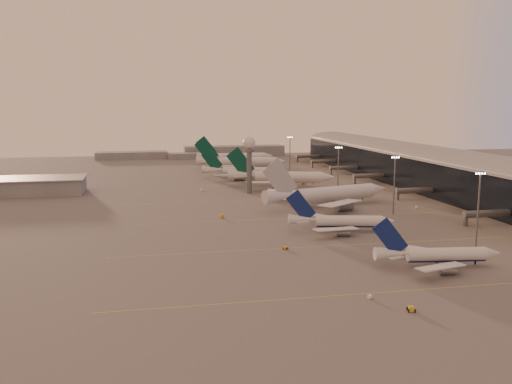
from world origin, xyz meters
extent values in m
plane|color=#524F50|center=(0.00, 0.00, 0.00)|extent=(700.00, 700.00, 0.00)
cube|color=gold|center=(30.00, -35.00, 0.01)|extent=(180.00, 0.25, 0.02)
cube|color=gold|center=(30.00, 10.00, 0.01)|extent=(180.00, 0.25, 0.02)
cube|color=gold|center=(30.00, 55.00, 0.01)|extent=(180.00, 0.25, 0.02)
cube|color=gold|center=(30.00, 100.00, 0.01)|extent=(180.00, 0.25, 0.02)
cube|color=gold|center=(30.00, 150.00, 0.01)|extent=(180.00, 0.25, 0.02)
cube|color=black|center=(108.00, 110.00, 9.00)|extent=(36.00, 360.00, 18.00)
cylinder|color=slate|center=(108.00, 110.00, 18.00)|extent=(10.08, 360.00, 10.08)
cube|color=slate|center=(108.00, 110.00, 18.20)|extent=(40.00, 362.00, 0.80)
cylinder|color=#585B60|center=(82.00, 28.00, 4.50)|extent=(22.00, 2.80, 2.80)
cube|color=#585B60|center=(72.00, 28.00, 2.20)|extent=(1.20, 1.20, 4.40)
cylinder|color=#585B60|center=(82.00, 86.00, 4.50)|extent=(22.00, 2.80, 2.80)
cube|color=#585B60|center=(72.00, 86.00, 2.20)|extent=(1.20, 1.20, 4.40)
cylinder|color=#585B60|center=(82.00, 142.00, 4.50)|extent=(22.00, 2.80, 2.80)
cube|color=#585B60|center=(72.00, 142.00, 2.20)|extent=(1.20, 1.20, 4.40)
cylinder|color=#585B60|center=(82.00, 184.00, 4.50)|extent=(22.00, 2.80, 2.80)
cube|color=#585B60|center=(72.00, 184.00, 2.20)|extent=(1.20, 1.20, 4.40)
cylinder|color=#585B60|center=(82.00, 226.00, 4.50)|extent=(22.00, 2.80, 2.80)
cube|color=#585B60|center=(72.00, 226.00, 2.20)|extent=(1.20, 1.20, 4.40)
cylinder|color=#585B60|center=(82.00, 266.00, 4.50)|extent=(22.00, 2.80, 2.80)
cube|color=#585B60|center=(72.00, 266.00, 2.20)|extent=(1.20, 1.20, 4.40)
cube|color=slate|center=(-120.00, 140.00, 4.00)|extent=(80.00, 25.00, 8.00)
cube|color=slate|center=(-120.00, 140.00, 8.20)|extent=(82.00, 27.00, 0.60)
cylinder|color=#585B60|center=(5.00, 120.00, 11.00)|extent=(2.60, 2.60, 22.00)
cylinder|color=#585B60|center=(5.00, 120.00, 22.50)|extent=(5.20, 5.20, 1.20)
sphere|color=silver|center=(5.00, 120.00, 26.40)|extent=(6.40, 6.40, 6.40)
cylinder|color=#585B60|center=(5.00, 120.00, 30.10)|extent=(0.16, 0.16, 2.00)
cylinder|color=#585B60|center=(58.00, 0.00, 12.50)|extent=(0.56, 0.56, 25.00)
cube|color=#585B60|center=(58.00, 0.00, 24.50)|extent=(3.60, 0.25, 0.25)
sphere|color=#FFEABF|center=(56.50, 0.00, 24.10)|extent=(0.56, 0.56, 0.56)
sphere|color=#FFEABF|center=(57.50, 0.00, 24.10)|extent=(0.56, 0.56, 0.56)
sphere|color=#FFEABF|center=(58.50, 0.00, 24.10)|extent=(0.56, 0.56, 0.56)
sphere|color=#FFEABF|center=(59.50, 0.00, 24.10)|extent=(0.56, 0.56, 0.56)
cylinder|color=#585B60|center=(55.00, 55.00, 12.50)|extent=(0.56, 0.56, 25.00)
cube|color=#585B60|center=(55.00, 55.00, 24.50)|extent=(3.60, 0.25, 0.25)
sphere|color=#FFEABF|center=(53.50, 55.00, 24.10)|extent=(0.56, 0.56, 0.56)
sphere|color=#FFEABF|center=(54.50, 55.00, 24.10)|extent=(0.56, 0.56, 0.56)
sphere|color=#FFEABF|center=(55.50, 55.00, 24.10)|extent=(0.56, 0.56, 0.56)
sphere|color=#FFEABF|center=(56.50, 55.00, 24.10)|extent=(0.56, 0.56, 0.56)
cylinder|color=#585B60|center=(50.00, 110.00, 12.50)|extent=(0.56, 0.56, 25.00)
cube|color=#585B60|center=(50.00, 110.00, 24.50)|extent=(3.60, 0.25, 0.25)
sphere|color=#FFEABF|center=(48.50, 110.00, 24.10)|extent=(0.56, 0.56, 0.56)
sphere|color=#FFEABF|center=(49.50, 110.00, 24.10)|extent=(0.56, 0.56, 0.56)
sphere|color=#FFEABF|center=(50.50, 110.00, 24.10)|extent=(0.56, 0.56, 0.56)
sphere|color=#FFEABF|center=(51.50, 110.00, 24.10)|extent=(0.56, 0.56, 0.56)
cylinder|color=#585B60|center=(48.00, 200.00, 12.50)|extent=(0.56, 0.56, 25.00)
cube|color=#585B60|center=(48.00, 200.00, 24.50)|extent=(3.60, 0.25, 0.25)
sphere|color=#FFEABF|center=(46.50, 200.00, 24.10)|extent=(0.56, 0.56, 0.56)
sphere|color=#FFEABF|center=(47.50, 200.00, 24.10)|extent=(0.56, 0.56, 0.56)
sphere|color=#FFEABF|center=(48.50, 200.00, 24.10)|extent=(0.56, 0.56, 0.56)
sphere|color=#FFEABF|center=(49.50, 200.00, 24.10)|extent=(0.56, 0.56, 0.56)
cube|color=slate|center=(-60.00, 320.00, 3.00)|extent=(60.00, 18.00, 6.00)
cube|color=slate|center=(30.00, 330.00, 4.50)|extent=(90.00, 20.00, 9.00)
cube|color=slate|center=(-10.00, 310.00, 2.50)|extent=(40.00, 15.00, 5.00)
cylinder|color=silver|center=(36.40, -18.49, 3.16)|extent=(23.05, 6.77, 3.87)
cylinder|color=navy|center=(36.40, -18.49, 2.29)|extent=(22.46, 5.64, 2.79)
cone|color=silver|center=(49.86, -20.24, 3.16)|extent=(4.86, 4.41, 3.87)
cone|color=silver|center=(20.39, -16.41, 3.64)|extent=(9.96, 5.07, 3.87)
cube|color=silver|center=(29.63, -27.22, 2.48)|extent=(16.74, 9.35, 1.22)
cylinder|color=gray|center=(32.67, -25.34, 0.71)|extent=(4.69, 3.06, 2.52)
cube|color=gray|center=(32.67, -25.34, 1.80)|extent=(0.34, 0.29, 1.55)
cube|color=silver|center=(32.09, -8.33, 2.48)|extent=(15.62, 12.64, 1.22)
cylinder|color=gray|center=(34.55, -10.92, 0.71)|extent=(4.69, 3.06, 2.52)
cube|color=gray|center=(34.55, -10.92, 1.80)|extent=(0.34, 0.29, 1.55)
cube|color=navy|center=(19.92, -16.35, 8.43)|extent=(10.58, 1.72, 11.54)
cube|color=silver|center=(19.86, -20.78, 3.74)|extent=(4.70, 2.97, 0.25)
cube|color=silver|center=(20.99, -12.05, 3.74)|extent=(4.58, 3.80, 0.25)
cylinder|color=black|center=(44.97, -19.61, 0.51)|extent=(0.51, 0.51, 1.02)
cylinder|color=black|center=(34.87, -16.03, 0.56)|extent=(1.18, 0.65, 1.12)
cylinder|color=black|center=(34.29, -20.48, 0.56)|extent=(1.18, 0.65, 1.12)
cylinder|color=silver|center=(24.76, 28.46, 3.31)|extent=(24.18, 9.10, 4.06)
cylinder|color=navy|center=(24.76, 28.46, 2.40)|extent=(23.46, 7.89, 2.92)
cone|color=silver|center=(38.66, 25.39, 3.31)|extent=(5.38, 4.96, 4.06)
cone|color=silver|center=(8.22, 32.10, 3.82)|extent=(10.65, 6.12, 4.06)
cube|color=silver|center=(16.89, 19.96, 2.60)|extent=(17.70, 8.48, 1.28)
cylinder|color=gray|center=(20.23, 21.64, 0.75)|extent=(5.08, 3.57, 2.64)
cube|color=gray|center=(20.23, 21.64, 1.89)|extent=(0.37, 0.33, 1.62)
cube|color=silver|center=(21.19, 39.48, 2.60)|extent=(15.73, 14.24, 1.28)
cylinder|color=gray|center=(23.52, 36.55, 0.75)|extent=(5.08, 3.57, 2.64)
cube|color=gray|center=(23.52, 36.55, 1.89)|extent=(0.37, 0.33, 1.62)
cube|color=navy|center=(7.73, 32.21, 8.85)|extent=(10.97, 2.77, 12.11)
cube|color=silver|center=(7.26, 27.59, 3.92)|extent=(4.90, 2.77, 0.27)
cube|color=silver|center=(9.25, 36.60, 3.92)|extent=(4.69, 4.23, 0.27)
cylinder|color=black|center=(33.61, 26.51, 0.53)|extent=(0.53, 0.53, 1.07)
cylinder|color=black|center=(23.39, 31.17, 0.59)|extent=(1.26, 0.78, 1.18)
cylinder|color=black|center=(22.37, 26.57, 0.59)|extent=(1.26, 0.78, 1.18)
cylinder|color=silver|center=(37.99, 78.89, 4.41)|extent=(40.89, 17.43, 6.36)
cylinder|color=silver|center=(37.99, 78.89, 2.98)|extent=(39.61, 15.49, 4.58)
cone|color=silver|center=(61.34, 85.65, 4.41)|extent=(9.34, 8.30, 6.36)
cone|color=silver|center=(10.23, 70.86, 5.21)|extent=(18.17, 10.86, 6.36)
cube|color=silver|center=(33.16, 59.86, 3.30)|extent=(25.69, 25.22, 1.89)
cylinder|color=gray|center=(36.78, 65.08, 0.72)|extent=(8.72, 6.16, 4.14)
cube|color=gray|center=(36.78, 65.08, 2.19)|extent=(0.37, 0.33, 2.55)
cube|color=silver|center=(23.74, 92.40, 3.30)|extent=(30.00, 12.64, 1.89)
cylinder|color=gray|center=(29.59, 89.92, 0.72)|extent=(8.72, 6.16, 4.14)
cube|color=gray|center=(29.59, 89.92, 2.19)|extent=(0.37, 0.33, 2.55)
cube|color=#A9ACB1|center=(9.41, 70.62, 12.73)|extent=(17.04, 5.25, 18.88)
cube|color=silver|center=(12.09, 63.19, 5.37)|extent=(7.83, 7.48, 0.26)
cube|color=silver|center=(7.71, 78.34, 5.37)|extent=(8.27, 4.26, 0.26)
cylinder|color=black|center=(52.86, 83.19, 0.51)|extent=(0.51, 0.51, 1.03)
cylinder|color=black|center=(34.21, 80.15, 0.56)|extent=(1.23, 0.81, 1.13)
cylinder|color=black|center=(35.46, 75.81, 0.56)|extent=(1.23, 0.81, 1.13)
cylinder|color=silver|center=(31.24, 140.52, 4.24)|extent=(37.36, 16.19, 6.00)
cylinder|color=silver|center=(31.24, 140.52, 2.89)|extent=(36.17, 14.37, 4.32)
cone|color=silver|center=(52.53, 134.29, 4.24)|extent=(8.59, 7.77, 6.00)
cone|color=silver|center=(5.93, 147.93, 4.99)|extent=(16.64, 10.13, 6.00)
cube|color=silver|center=(18.06, 128.09, 3.19)|extent=(27.69, 11.59, 1.77)
cylinder|color=gray|center=(23.47, 130.36, 0.72)|extent=(8.00, 5.76, 3.90)
cube|color=gray|center=(23.47, 130.36, 2.14)|extent=(0.37, 0.34, 2.40)
cube|color=silver|center=(26.84, 158.10, 3.19)|extent=(23.68, 23.33, 1.77)
cylinder|color=gray|center=(30.17, 153.28, 0.72)|extent=(8.00, 5.76, 3.90)
cube|color=gray|center=(30.17, 153.28, 2.14)|extent=(0.37, 0.34, 2.40)
cube|color=#063A2E|center=(5.18, 148.15, 12.15)|extent=(15.93, 4.98, 17.74)
cube|color=silver|center=(3.65, 141.10, 5.14)|extent=(7.55, 3.87, 0.26)
cube|color=silver|center=(7.69, 154.91, 5.14)|extent=(7.14, 6.84, 0.26)
cylinder|color=black|center=(44.80, 136.56, 0.52)|extent=(0.52, 0.52, 1.03)
cylinder|color=black|center=(29.00, 143.55, 0.57)|extent=(1.24, 0.82, 1.14)
cylinder|color=black|center=(27.73, 139.18, 0.57)|extent=(1.24, 0.82, 1.14)
cylinder|color=silver|center=(14.96, 176.83, 3.61)|extent=(31.66, 15.06, 5.11)
cylinder|color=silver|center=(14.96, 176.83, 2.46)|extent=(30.60, 13.50, 3.68)
cone|color=silver|center=(32.87, 170.73, 3.61)|extent=(7.46, 6.82, 5.11)
cone|color=silver|center=(-6.34, 184.08, 4.25)|extent=(14.23, 9.13, 5.11)
cube|color=silver|center=(3.27, 166.72, 2.72)|extent=(23.57, 8.94, 1.51)
cylinder|color=gray|center=(7.95, 168.46, 0.62)|extent=(6.88, 5.12, 3.32)
cube|color=gray|center=(7.95, 168.46, 1.82)|extent=(0.32, 0.29, 2.05)
cube|color=silver|center=(11.86, 191.97, 2.72)|extent=(19.64, 20.43, 1.51)
cylinder|color=gray|center=(14.52, 187.73, 0.62)|extent=(6.88, 5.12, 3.32)
cube|color=gray|center=(14.52, 187.73, 1.82)|extent=(0.32, 0.29, 2.05)
cube|color=#063A2E|center=(-6.97, 184.30, 10.36)|extent=(13.42, 4.83, 15.13)
cube|color=silver|center=(-8.53, 178.35, 4.38)|extent=(6.38, 3.05, 0.22)
cube|color=silver|center=(-4.57, 189.96, 4.38)|extent=(5.98, 5.96, 0.22)
cylinder|color=black|center=(26.36, 172.94, 0.44)|extent=(0.44, 0.44, 0.88)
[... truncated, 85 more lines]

